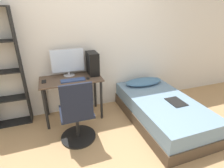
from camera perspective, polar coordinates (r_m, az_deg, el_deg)
name	(u,v)px	position (r m, az deg, el deg)	size (l,w,h in m)	color
ground_plane	(115,164)	(2.50, 1.06, -24.56)	(14.00, 14.00, 0.00)	tan
wall_back	(85,45)	(3.24, -8.80, 12.46)	(8.00, 0.05, 2.50)	silver
desk	(72,86)	(3.09, -13.04, -0.50)	(1.03, 0.54, 0.76)	brown
office_chair	(77,119)	(2.63, -11.25, -11.03)	(0.53, 0.53, 1.00)	black
bed	(161,110)	(3.21, 15.66, -8.24)	(1.01, 1.84, 0.44)	#4C3D2D
pillow	(143,82)	(3.57, 10.24, 0.73)	(0.77, 0.36, 0.11)	teal
magazine	(176,102)	(3.07, 20.18, -5.49)	(0.24, 0.32, 0.01)	black
monitor	(68,62)	(3.12, -14.24, 7.08)	(0.57, 0.19, 0.47)	#B7B7BC
keyboard	(73,80)	(2.94, -12.61, 1.26)	(0.40, 0.13, 0.02)	#33477A
pc_tower	(93,63)	(3.12, -6.36, 6.71)	(0.17, 0.33, 0.40)	black
mouse	(88,78)	(2.98, -7.89, 1.89)	(0.06, 0.09, 0.02)	black
phone	(44,82)	(3.04, -21.37, 0.76)	(0.07, 0.14, 0.01)	black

